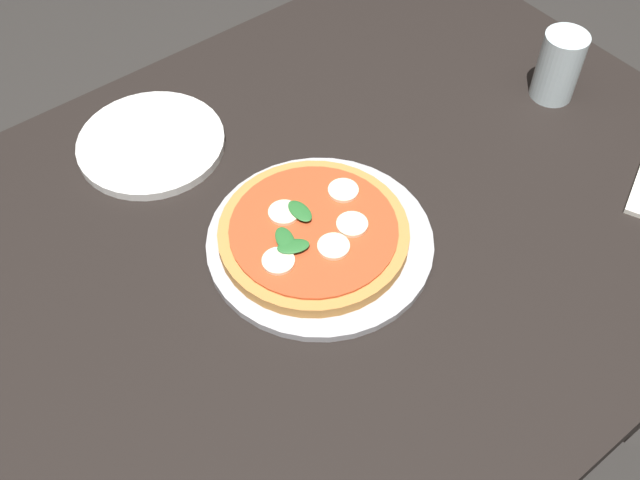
{
  "coord_description": "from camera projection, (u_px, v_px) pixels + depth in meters",
  "views": [
    {
      "loc": [
        0.38,
        0.52,
        1.54
      ],
      "look_at": [
        -0.01,
        0.02,
        0.74
      ],
      "focal_mm": 41.7,
      "sensor_mm": 36.0,
      "label": 1
    }
  ],
  "objects": [
    {
      "name": "serving_tray",
      "position": [
        320.0,
        242.0,
        1.01
      ],
      "size": [
        0.31,
        0.31,
        0.01
      ],
      "primitive_type": "cylinder",
      "color": "#B2B2B7",
      "rests_on": "dining_table"
    },
    {
      "name": "glass_cup",
      "position": [
        559.0,
        66.0,
        1.17
      ],
      "size": [
        0.07,
        0.07,
        0.11
      ],
      "primitive_type": "cylinder",
      "color": "silver",
      "rests_on": "dining_table"
    },
    {
      "name": "ground_plane",
      "position": [
        311.0,
        447.0,
        1.6
      ],
      "size": [
        6.0,
        6.0,
        0.0
      ],
      "primitive_type": "plane",
      "color": "#2D2B28"
    },
    {
      "name": "plate_white",
      "position": [
        151.0,
        143.0,
        1.13
      ],
      "size": [
        0.22,
        0.22,
        0.01
      ],
      "primitive_type": "cylinder",
      "color": "white",
      "rests_on": "dining_table"
    },
    {
      "name": "pizza",
      "position": [
        313.0,
        233.0,
        1.0
      ],
      "size": [
        0.26,
        0.26,
        0.03
      ],
      "color": "#C6843F",
      "rests_on": "serving_tray"
    },
    {
      "name": "dining_table",
      "position": [
        307.0,
        277.0,
        1.11
      ],
      "size": [
        1.31,
        0.92,
        0.73
      ],
      "color": "black",
      "rests_on": "ground_plane"
    }
  ]
}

